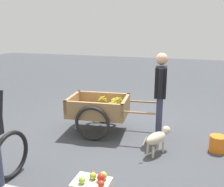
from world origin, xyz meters
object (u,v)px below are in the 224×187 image
dog (158,137)px  plastic_bucket (217,144)px  vendor_person (161,88)px  fruit_cart (100,110)px

dog → plastic_bucket: size_ratio=2.29×
vendor_person → dog: 0.94m
fruit_cart → dog: fruit_cart is taller
fruit_cart → vendor_person: vendor_person is taller
fruit_cart → dog: 1.34m
vendor_person → dog: (-0.07, 0.67, -0.65)m
vendor_person → plastic_bucket: (-1.00, 0.31, -0.79)m
plastic_bucket → fruit_cart: bearing=-5.4°
fruit_cart → plastic_bucket: size_ratio=6.49×
vendor_person → plastic_bucket: size_ratio=5.85×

